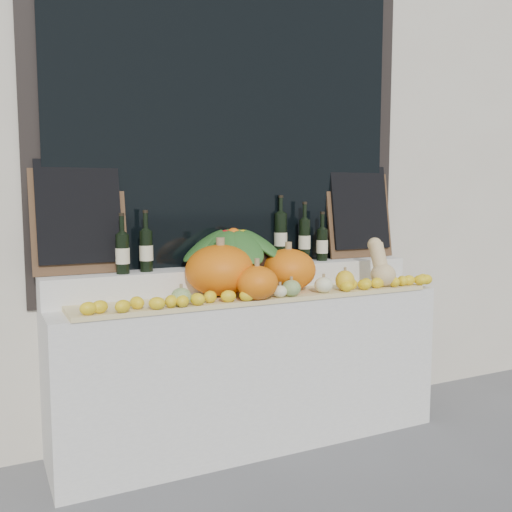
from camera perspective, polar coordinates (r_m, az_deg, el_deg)
storefront_facade at (r=4.02m, az=-5.21°, el=17.35°), size 7.00×0.94×4.50m
display_sill at (r=3.44m, az=-0.56°, el=-11.19°), size 2.30×0.55×0.88m
rear_tier at (r=3.46m, az=-1.63°, el=-2.26°), size 2.30×0.25×0.16m
straw_bedding at (r=3.22m, az=0.39°, el=-4.11°), size 2.10×0.32×0.02m
pumpkin_left at (r=3.18m, az=-3.56°, el=-1.43°), size 0.49×0.49×0.29m
pumpkin_right at (r=3.35m, az=3.25°, el=-1.37°), size 0.36×0.36×0.25m
pumpkin_center at (r=3.06m, az=0.10°, el=-2.69°), size 0.30×0.30×0.18m
butternut_squash at (r=3.59m, az=12.38°, el=-1.03°), size 0.16×0.21×0.30m
decorative_gourds at (r=3.17m, az=2.90°, el=-3.14°), size 1.12×0.14×0.14m
lemon_heap at (r=3.12m, az=1.29°, el=-3.64°), size 2.20×0.16×0.06m
produce_bowl at (r=3.40m, az=-2.27°, el=0.88°), size 0.68×0.68×0.24m
wine_bottle_far_left at (r=3.16m, az=-13.20°, el=0.29°), size 0.08×0.08×0.33m
wine_bottle_near_left at (r=3.23m, az=-10.92°, el=0.57°), size 0.08×0.08×0.34m
wine_bottle_tall at (r=3.62m, az=2.47°, el=1.92°), size 0.08×0.08×0.42m
wine_bottle_near_right at (r=3.65m, az=4.87°, el=1.63°), size 0.08×0.08×0.38m
wine_bottle_far_right at (r=3.71m, az=6.62°, el=1.18°), size 0.08×0.08×0.32m
chalkboard_left at (r=3.22m, az=-17.28°, el=3.99°), size 0.50×0.13×0.61m
chalkboard_right at (r=3.94m, az=10.28°, el=4.56°), size 0.50×0.13×0.61m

